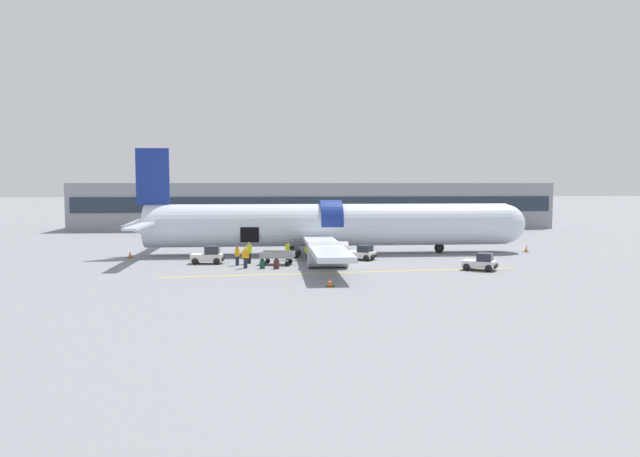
# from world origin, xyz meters

# --- Properties ---
(ground_plane) EXTENTS (500.00, 500.00, 0.00)m
(ground_plane) POSITION_xyz_m (0.00, 0.00, 0.00)
(ground_plane) COLOR gray
(apron_marking_line) EXTENTS (27.90, 2.60, 0.01)m
(apron_marking_line) POSITION_xyz_m (-1.29, -6.15, 0.00)
(apron_marking_line) COLOR yellow
(apron_marking_line) RESTS_ON ground_plane
(terminal_strip) EXTENTS (71.31, 12.97, 6.88)m
(terminal_strip) POSITION_xyz_m (0.00, 39.88, 3.44)
(terminal_strip) COLOR gray
(terminal_strip) RESTS_ON ground_plane
(airplane) EXTENTS (39.16, 34.66, 10.09)m
(airplane) POSITION_xyz_m (-1.72, 5.45, 2.74)
(airplane) COLOR silver
(airplane) RESTS_ON ground_plane
(baggage_tug_lead) EXTENTS (2.80, 1.79, 1.51)m
(baggage_tug_lead) POSITION_xyz_m (-12.33, -0.33, 0.63)
(baggage_tug_lead) COLOR silver
(baggage_tug_lead) RESTS_ON ground_plane
(baggage_tug_mid) EXTENTS (2.95, 2.64, 1.37)m
(baggage_tug_mid) POSITION_xyz_m (9.41, -5.97, 0.59)
(baggage_tug_mid) COLOR silver
(baggage_tug_mid) RESTS_ON ground_plane
(baggage_tug_rear) EXTENTS (2.92, 2.66, 1.32)m
(baggage_tug_rear) POSITION_xyz_m (1.12, 1.02, 0.57)
(baggage_tug_rear) COLOR silver
(baggage_tug_rear) RESTS_ON ground_plane
(baggage_cart_loading) EXTENTS (3.79, 2.22, 1.11)m
(baggage_cart_loading) POSITION_xyz_m (-6.45, -1.35, 0.58)
(baggage_cart_loading) COLOR #999BA0
(baggage_cart_loading) RESTS_ON ground_plane
(ground_crew_loader_a) EXTENTS (0.59, 0.59, 1.83)m
(ground_crew_loader_a) POSITION_xyz_m (-8.88, -0.59, 0.96)
(ground_crew_loader_a) COLOR black
(ground_crew_loader_a) RESTS_ON ground_plane
(ground_crew_loader_b) EXTENTS (0.52, 0.54, 1.66)m
(ground_crew_loader_b) POSITION_xyz_m (-5.55, 1.25, 0.87)
(ground_crew_loader_b) COLOR #2D2D33
(ground_crew_loader_b) RESTS_ON ground_plane
(ground_crew_driver) EXTENTS (0.61, 0.47, 1.74)m
(ground_crew_driver) POSITION_xyz_m (-9.08, -3.26, 0.92)
(ground_crew_driver) COLOR #1E2338
(ground_crew_driver) RESTS_ON ground_plane
(ground_crew_supervisor) EXTENTS (0.43, 0.58, 1.65)m
(ground_crew_supervisor) POSITION_xyz_m (-9.82, -1.64, 0.87)
(ground_crew_supervisor) COLOR #1E2338
(ground_crew_supervisor) RESTS_ON ground_plane
(ground_crew_helper) EXTENTS (0.43, 0.54, 1.54)m
(ground_crew_helper) POSITION_xyz_m (-3.87, 0.51, 0.81)
(ground_crew_helper) COLOR #2D2D33
(ground_crew_helper) RESTS_ON ground_plane
(suitcase_on_tarmac_upright) EXTENTS (0.47, 0.39, 0.83)m
(suitcase_on_tarmac_upright) POSITION_xyz_m (-6.60, -3.80, 0.36)
(suitcase_on_tarmac_upright) COLOR #4C1E1E
(suitcase_on_tarmac_upright) RESTS_ON ground_plane
(suitcase_on_tarmac_spare) EXTENTS (0.42, 0.27, 0.78)m
(suitcase_on_tarmac_spare) POSITION_xyz_m (-7.73, -3.59, 0.33)
(suitcase_on_tarmac_spare) COLOR #14472D
(suitcase_on_tarmac_spare) RESTS_ON ground_plane
(safety_cone_nose) EXTENTS (0.46, 0.46, 0.67)m
(safety_cone_nose) POSITION_xyz_m (18.38, 5.25, 0.31)
(safety_cone_nose) COLOR black
(safety_cone_nose) RESTS_ON ground_plane
(safety_cone_engine_left) EXTENTS (0.54, 0.54, 0.60)m
(safety_cone_engine_left) POSITION_xyz_m (-3.17, -11.95, 0.28)
(safety_cone_engine_left) COLOR black
(safety_cone_engine_left) RESTS_ON ground_plane
(safety_cone_wingtip) EXTENTS (0.59, 0.59, 0.75)m
(safety_cone_wingtip) POSITION_xyz_m (-0.97, -3.08, 0.35)
(safety_cone_wingtip) COLOR black
(safety_cone_wingtip) RESTS_ON ground_plane
(safety_cone_tail) EXTENTS (0.48, 0.48, 0.61)m
(safety_cone_tail) POSITION_xyz_m (-19.90, 4.19, 0.28)
(safety_cone_tail) COLOR black
(safety_cone_tail) RESTS_ON ground_plane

